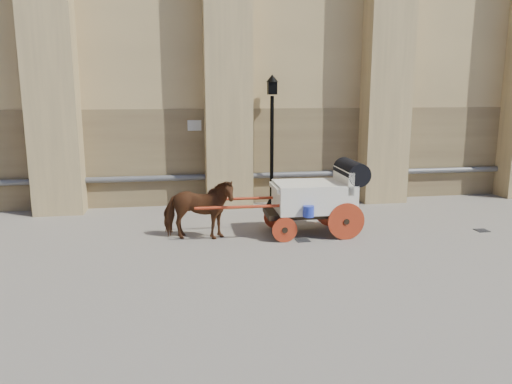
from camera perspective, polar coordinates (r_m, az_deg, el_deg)
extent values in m
plane|color=slate|center=(12.34, 3.41, -5.25)|extent=(90.00, 90.00, 0.00)
cube|color=olive|center=(16.46, 7.09, 4.29)|extent=(44.00, 0.35, 3.00)
cylinder|color=#59595B|center=(16.30, 7.31, 2.08)|extent=(42.00, 0.18, 0.18)
cube|color=beige|center=(15.53, -7.05, 7.56)|extent=(0.42, 0.04, 0.32)
imported|color=#562D15|center=(12.10, -6.62, -2.00)|extent=(1.88, 1.11, 1.49)
cube|color=black|center=(12.61, 6.11, -2.31)|extent=(2.24, 1.05, 0.12)
cube|color=white|center=(12.55, 6.60, -0.50)|extent=(1.94, 1.30, 0.71)
cube|color=white|center=(12.68, 9.95, 1.39)|extent=(0.18, 1.26, 0.56)
cube|color=white|center=(12.30, 2.76, 0.52)|extent=(0.37, 1.12, 0.10)
cylinder|color=black|center=(12.71, 10.85, 2.30)|extent=(0.59, 1.27, 0.57)
cylinder|color=#AB3116|center=(12.27, 10.26, -3.32)|extent=(0.91, 0.08, 0.91)
cylinder|color=#AB3116|center=(13.42, 8.58, -1.97)|extent=(0.91, 0.08, 0.91)
cylinder|color=#AB3116|center=(11.92, 3.29, -4.34)|extent=(0.61, 0.07, 0.61)
cylinder|color=#AB3116|center=(13.11, 2.20, -2.85)|extent=(0.61, 0.07, 0.61)
cylinder|color=#AB3116|center=(11.80, -1.17, -1.70)|extent=(2.42, 0.12, 0.07)
cylinder|color=#AB3116|center=(12.68, -1.68, -0.77)|extent=(2.42, 0.12, 0.07)
cylinder|color=#2438B4|center=(11.85, 6.03, -2.21)|extent=(0.26, 0.26, 0.26)
cylinder|color=black|center=(15.49, 1.82, 4.64)|extent=(0.11, 0.11, 3.39)
cone|color=black|center=(15.75, 1.78, -0.88)|extent=(0.34, 0.34, 0.34)
cube|color=black|center=(15.37, 1.86, 11.81)|extent=(0.26, 0.26, 0.40)
cone|color=black|center=(15.38, 1.87, 12.86)|extent=(0.38, 0.38, 0.23)
cube|color=black|center=(12.16, 5.34, -5.51)|extent=(0.33, 0.33, 0.01)
cube|color=black|center=(14.19, 24.40, -4.02)|extent=(0.33, 0.33, 0.01)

